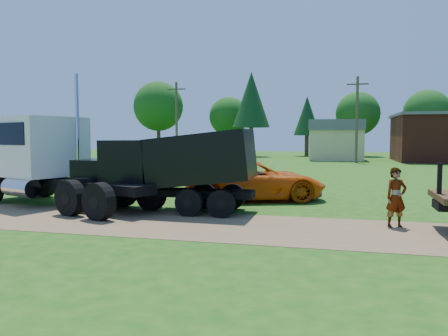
% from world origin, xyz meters
% --- Properties ---
extents(ground, '(140.00, 140.00, 0.00)m').
position_xyz_m(ground, '(0.00, 0.00, 0.00)').
color(ground, '#185011').
rests_on(ground, ground).
extents(dirt_track, '(120.00, 4.20, 0.01)m').
position_xyz_m(dirt_track, '(0.00, 0.00, 0.01)').
color(dirt_track, brown).
rests_on(dirt_track, ground).
extents(white_semi_tractor, '(8.84, 5.45, 5.27)m').
position_xyz_m(white_semi_tractor, '(-7.76, 2.64, 1.80)').
color(white_semi_tractor, black).
rests_on(white_semi_tractor, ground).
extents(black_dump_truck, '(7.01, 2.24, 3.03)m').
position_xyz_m(black_dump_truck, '(-2.24, 2.25, 1.66)').
color(black_dump_truck, black).
rests_on(black_dump_truck, ground).
extents(orange_pickup, '(6.71, 4.82, 1.70)m').
position_xyz_m(orange_pickup, '(0.34, 5.75, 0.85)').
color(orange_pickup, '#E45B0A').
rests_on(orange_pickup, ground).
extents(spectator_a, '(0.78, 0.67, 1.83)m').
position_xyz_m(spectator_a, '(5.53, 1.12, 0.91)').
color(spectator_a, '#999999').
rests_on(spectator_a, ground).
extents(spectator_b, '(0.97, 0.80, 1.83)m').
position_xyz_m(spectator_b, '(-0.00, 6.31, 0.91)').
color(spectator_b, '#999999').
rests_on(spectator_b, ground).
extents(tan_shed, '(6.20, 5.40, 4.70)m').
position_xyz_m(tan_shed, '(4.00, 40.00, 2.42)').
color(tan_shed, tan).
rests_on(tan_shed, ground).
extents(utility_poles, '(42.20, 0.28, 9.00)m').
position_xyz_m(utility_poles, '(6.00, 35.00, 4.71)').
color(utility_poles, brown).
rests_on(utility_poles, ground).
extents(tree_row, '(57.03, 13.26, 11.63)m').
position_xyz_m(tree_row, '(2.27, 50.06, 6.47)').
color(tree_row, '#3A2A17').
rests_on(tree_row, ground).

